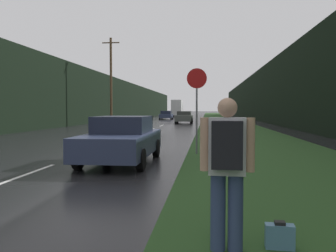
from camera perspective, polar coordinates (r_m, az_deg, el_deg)
name	(u,v)px	position (r m, az deg, el deg)	size (l,w,h in m)	color
grass_verge	(226,124)	(42.20, 9.32, 0.37)	(6.00, 240.00, 0.02)	#26471E
lane_stripe_b	(29,173)	(10.20, -21.45, -7.10)	(0.12, 3.00, 0.01)	silver
lane_stripe_c	(104,146)	(16.66, -10.17, -3.21)	(0.12, 3.00, 0.01)	silver
lane_stripe_d	(135,135)	(23.43, -5.33, -1.48)	(0.12, 3.00, 0.01)	silver
lane_stripe_e	(151,129)	(30.31, -2.67, -0.52)	(0.12, 3.00, 0.01)	silver
lane_stripe_f	(162,125)	(37.23, -1.00, 0.08)	(0.12, 3.00, 0.01)	silver
treeline_far_side	(109,99)	(54.15, -9.47, 4.29)	(2.00, 140.00, 6.47)	black
treeline_near_side	(265,96)	(52.79, 15.30, 4.74)	(2.00, 140.00, 7.34)	black
utility_pole_far	(111,81)	(37.22, -9.13, 7.18)	(1.80, 0.24, 9.00)	#4C3823
stop_sign	(197,101)	(13.40, 4.63, 4.04)	(0.75, 0.07, 3.24)	slate
hitchhiker_with_backpack	(227,165)	(4.25, 9.45, -6.17)	(0.64, 0.45, 1.84)	navy
suitcase	(280,237)	(4.71, 17.48, -16.59)	(0.35, 0.18, 0.35)	teal
car_passing_near	(122,139)	(11.55, -7.39, -2.13)	(2.01, 4.77, 1.48)	#2D3856
car_passing_far	(184,117)	(42.56, 2.59, 1.42)	(1.99, 4.41, 1.47)	#4C514C
car_oncoming	(166,115)	(58.70, -0.27, 1.74)	(2.03, 4.41, 1.45)	#2D3856
delivery_truck	(177,108)	(80.33, 1.49, 2.88)	(2.41, 6.83, 3.76)	gray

